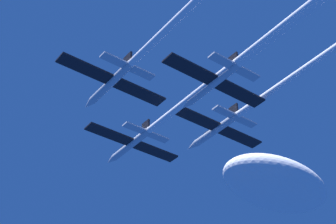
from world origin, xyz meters
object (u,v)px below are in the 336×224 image
object	(u,v)px
jet_lead	(191,98)
jet_slot	(278,33)
jet_left_wing	(160,35)
jet_right_wing	(272,91)

from	to	relation	value
jet_lead	jet_slot	world-z (taller)	jet_lead
jet_left_wing	jet_right_wing	size ratio (longest dim) A/B	0.98
jet_lead	jet_slot	xyz separation A→B (m)	(0.19, -16.67, -0.34)
jet_slot	jet_right_wing	bearing A→B (deg)	47.21
jet_lead	jet_right_wing	xyz separation A→B (m)	(9.01, -7.14, 0.83)
jet_lead	jet_left_wing	size ratio (longest dim) A/B	1.19
jet_lead	jet_right_wing	size ratio (longest dim) A/B	1.17
jet_right_wing	jet_slot	xyz separation A→B (m)	(-8.82, -9.53, -1.17)
jet_lead	jet_right_wing	world-z (taller)	jet_right_wing
jet_lead	jet_left_wing	distance (m)	12.67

